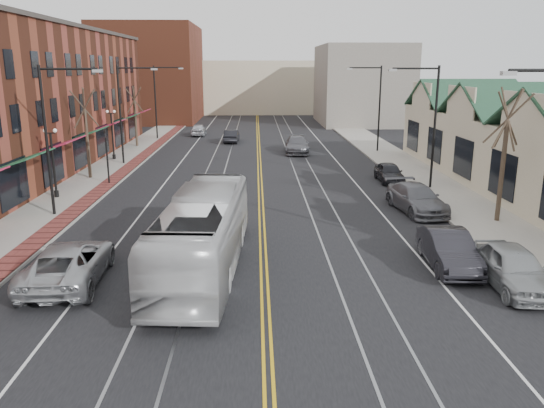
{
  "coord_description": "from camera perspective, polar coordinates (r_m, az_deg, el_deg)",
  "views": [
    {
      "loc": [
        -0.29,
        -12.66,
        8.09
      ],
      "look_at": [
        0.43,
        10.69,
        2.0
      ],
      "focal_mm": 35.0,
      "sensor_mm": 36.0,
      "label": 1
    }
  ],
  "objects": [
    {
      "name": "ground",
      "position": [
        15.03,
        -0.39,
        -17.96
      ],
      "size": [
        160.0,
        160.0,
        0.0
      ],
      "primitive_type": "plane",
      "color": "black",
      "rests_on": "ground"
    },
    {
      "name": "sidewalk_left",
      "position": [
        35.61,
        -20.91,
        0.62
      ],
      "size": [
        4.0,
        120.0,
        0.15
      ],
      "primitive_type": "cube",
      "color": "gray",
      "rests_on": "ground"
    },
    {
      "name": "sidewalk_right",
      "position": [
        35.81,
        18.36,
        0.92
      ],
      "size": [
        4.0,
        120.0,
        0.15
      ],
      "primitive_type": "cube",
      "color": "gray",
      "rests_on": "ground"
    },
    {
      "name": "building_right",
      "position": [
        37.88,
        27.21,
        4.2
      ],
      "size": [
        8.0,
        36.0,
        4.6
      ],
      "primitive_type": "cube",
      "color": "beige",
      "rests_on": "ground"
    },
    {
      "name": "backdrop_left",
      "position": [
        84.15,
        -12.89,
        13.51
      ],
      "size": [
        14.0,
        18.0,
        14.0
      ],
      "primitive_type": "cube",
      "color": "brown",
      "rests_on": "ground"
    },
    {
      "name": "backdrop_mid",
      "position": [
        97.73,
        -1.64,
        12.49
      ],
      "size": [
        22.0,
        14.0,
        9.0
      ],
      "primitive_type": "cube",
      "color": "beige",
      "rests_on": "ground"
    },
    {
      "name": "backdrop_right",
      "position": [
        79.2,
        9.6,
        12.53
      ],
      "size": [
        12.0,
        16.0,
        11.0
      ],
      "primitive_type": "cube",
      "color": "slate",
      "rests_on": "ground"
    },
    {
      "name": "streetlight_l_1",
      "position": [
        30.77,
        -22.43,
        7.8
      ],
      "size": [
        3.33,
        0.25,
        8.0
      ],
      "color": "black",
      "rests_on": "sidewalk_left"
    },
    {
      "name": "streetlight_l_2",
      "position": [
        46.04,
        -15.53,
        10.27
      ],
      "size": [
        3.33,
        0.25,
        8.0
      ],
      "color": "black",
      "rests_on": "sidewalk_left"
    },
    {
      "name": "streetlight_l_3",
      "position": [
        61.69,
        -12.05,
        11.45
      ],
      "size": [
        3.33,
        0.25,
        8.0
      ],
      "color": "black",
      "rests_on": "sidewalk_left"
    },
    {
      "name": "streetlight_r_1",
      "position": [
        36.6,
        16.5,
        9.21
      ],
      "size": [
        3.33,
        0.25,
        8.0
      ],
      "color": "black",
      "rests_on": "sidewalk_right"
    },
    {
      "name": "streetlight_r_2",
      "position": [
        52.01,
        11.03,
        10.97
      ],
      "size": [
        3.33,
        0.25,
        8.0
      ],
      "color": "black",
      "rests_on": "sidewalk_right"
    },
    {
      "name": "lamppost_l_2",
      "position": [
        35.47,
        -22.44,
        3.94
      ],
      "size": [
        0.84,
        0.28,
        4.27
      ],
      "color": "black",
      "rests_on": "sidewalk_left"
    },
    {
      "name": "lamppost_l_3",
      "position": [
        48.67,
        -16.78,
        7.04
      ],
      "size": [
        0.84,
        0.28,
        4.27
      ],
      "color": "black",
      "rests_on": "sidewalk_left"
    },
    {
      "name": "tree_left_near",
      "position": [
        40.8,
        -19.33,
        7.35
      ],
      "size": [
        1.78,
        1.37,
        6.48
      ],
      "color": "#382B21",
      "rests_on": "sidewalk_left"
    },
    {
      "name": "tree_left_far",
      "position": [
        56.22,
        -14.5,
        9.24
      ],
      "size": [
        1.66,
        1.28,
        6.02
      ],
      "color": "#382B21",
      "rests_on": "sidewalk_left"
    },
    {
      "name": "tree_right_mid",
      "position": [
        29.89,
        23.69,
        5.03
      ],
      "size": [
        1.9,
        1.46,
        6.93
      ],
      "color": "#382B21",
      "rests_on": "sidewalk_right"
    },
    {
      "name": "traffic_signal",
      "position": [
        38.52,
        -17.35,
        5.37
      ],
      "size": [
        0.18,
        0.15,
        3.8
      ],
      "color": "black",
      "rests_on": "sidewalk_left"
    },
    {
      "name": "transit_bus",
      "position": [
        21.49,
        -7.42,
        -3.14
      ],
      "size": [
        3.39,
        11.53,
        3.17
      ],
      "primitive_type": "imported",
      "rotation": [
        0.0,
        0.0,
        3.08
      ],
      "color": "silver",
      "rests_on": "ground"
    },
    {
      "name": "parked_suv",
      "position": [
        21.85,
        -21.03,
        -5.93
      ],
      "size": [
        2.9,
        5.82,
        1.58
      ],
      "primitive_type": "imported",
      "rotation": [
        0.0,
        0.0,
        3.19
      ],
      "color": "#A7A9AE",
      "rests_on": "ground"
    },
    {
      "name": "parked_car_a",
      "position": [
        21.87,
        24.52,
        -6.24
      ],
      "size": [
        2.05,
        4.76,
        1.6
      ],
      "primitive_type": "imported",
      "rotation": [
        0.0,
        0.0,
        -0.03
      ],
      "color": "#999C9F",
      "rests_on": "ground"
    },
    {
      "name": "parked_car_b",
      "position": [
        23.08,
        18.45,
        -4.68
      ],
      "size": [
        1.89,
        4.74,
        1.53
      ],
      "primitive_type": "imported",
      "rotation": [
        0.0,
        0.0,
        -0.06
      ],
      "color": "#232228",
      "rests_on": "ground"
    },
    {
      "name": "parked_car_c",
      "position": [
        31.34,
        15.27,
        0.58
      ],
      "size": [
        2.87,
        5.57,
        1.55
      ],
      "primitive_type": "imported",
      "rotation": [
        0.0,
        0.0,
        0.14
      ],
      "color": "slate",
      "rests_on": "ground"
    },
    {
      "name": "parked_car_d",
      "position": [
        39.08,
        12.49,
        3.34
      ],
      "size": [
        1.63,
        4.02,
        1.37
      ],
      "primitive_type": "imported",
      "rotation": [
        0.0,
        0.0,
        -0.0
      ],
      "color": "#222328",
      "rests_on": "ground"
    },
    {
      "name": "distant_car_left",
      "position": [
        58.51,
        -4.37,
        7.3
      ],
      "size": [
        1.63,
        4.24,
        1.38
      ],
      "primitive_type": "imported",
      "rotation": [
        0.0,
        0.0,
        3.1
      ],
      "color": "black",
      "rests_on": "ground"
    },
    {
      "name": "distant_car_right",
      "position": [
        51.19,
        2.7,
        6.4
      ],
      "size": [
        2.49,
        5.59,
        1.59
      ],
      "primitive_type": "imported",
      "rotation": [
        0.0,
        0.0,
        -0.05
      ],
      "color": "#59595F",
      "rests_on": "ground"
    },
    {
      "name": "distant_car_far",
      "position": [
        64.77,
        -7.91,
        7.93
      ],
      "size": [
        1.75,
        4.2,
        1.42
      ],
      "primitive_type": "imported",
      "rotation": [
        0.0,
        0.0,
        3.16
      ],
      "color": "#B8BAC0",
      "rests_on": "ground"
    }
  ]
}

